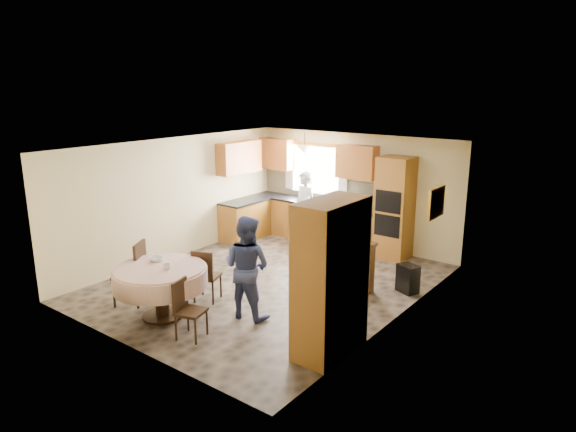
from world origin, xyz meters
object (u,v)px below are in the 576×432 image
(chair_right, at_px, (186,306))
(person_sink, at_px, (305,209))
(cupboard, at_px, (331,278))
(chair_back, at_px, (205,273))
(oven_tower, at_px, (395,208))
(dining_table, at_px, (161,278))
(person_dining, at_px, (247,267))
(chair_left, at_px, (134,270))
(sideboard, at_px, (341,265))

(chair_right, height_order, person_sink, person_sink)
(cupboard, height_order, chair_back, cupboard)
(oven_tower, relative_size, dining_table, 1.47)
(cupboard, distance_m, dining_table, 2.77)
(dining_table, relative_size, person_dining, 0.88)
(dining_table, height_order, chair_left, chair_left)
(cupboard, distance_m, chair_back, 2.60)
(sideboard, height_order, chair_right, chair_right)
(chair_left, bearing_deg, sideboard, 107.50)
(chair_left, distance_m, person_dining, 1.97)
(sideboard, xyz_separation_m, chair_back, (-1.47, -1.90, 0.07))
(sideboard, relative_size, chair_right, 1.39)
(person_sink, bearing_deg, sideboard, -22.47)
(chair_back, bearing_deg, chair_right, 101.79)
(cupboard, bearing_deg, person_dining, 174.85)
(oven_tower, relative_size, person_dining, 1.30)
(person_sink, bearing_deg, cupboard, -32.97)
(chair_back, relative_size, person_dining, 0.56)
(sideboard, relative_size, person_sink, 0.71)
(oven_tower, height_order, person_sink, oven_tower)
(chair_right, bearing_deg, sideboard, -30.97)
(chair_right, height_order, person_dining, person_dining)
(sideboard, bearing_deg, cupboard, -54.36)
(chair_back, bearing_deg, oven_tower, -132.34)
(chair_left, height_order, person_sink, person_sink)
(sideboard, distance_m, dining_table, 3.15)
(sideboard, height_order, chair_left, chair_left)
(cupboard, xyz_separation_m, person_sink, (-3.04, 3.68, -0.22))
(dining_table, xyz_separation_m, chair_back, (0.12, 0.82, -0.14))
(oven_tower, bearing_deg, person_dining, -97.88)
(cupboard, height_order, person_sink, cupboard)
(chair_left, distance_m, chair_right, 1.59)
(oven_tower, height_order, chair_right, oven_tower)
(cupboard, relative_size, dining_table, 1.47)
(person_sink, bearing_deg, chair_left, -77.49)
(chair_back, relative_size, chair_right, 1.05)
(sideboard, relative_size, cupboard, 0.56)
(cupboard, xyz_separation_m, chair_left, (-3.41, -0.62, -0.47))
(chair_back, bearing_deg, person_sink, -103.99)
(oven_tower, height_order, sideboard, oven_tower)
(chair_back, bearing_deg, dining_table, 59.90)
(cupboard, distance_m, person_sink, 4.78)
(oven_tower, xyz_separation_m, chair_right, (-0.78, -5.00, -0.58))
(cupboard, bearing_deg, chair_back, 177.04)
(chair_left, bearing_deg, oven_tower, 122.61)
(sideboard, bearing_deg, chair_left, -123.63)
(oven_tower, distance_m, person_sink, 2.03)
(dining_table, height_order, person_sink, person_sink)
(person_sink, height_order, person_dining, person_sink)
(oven_tower, bearing_deg, chair_right, -98.82)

